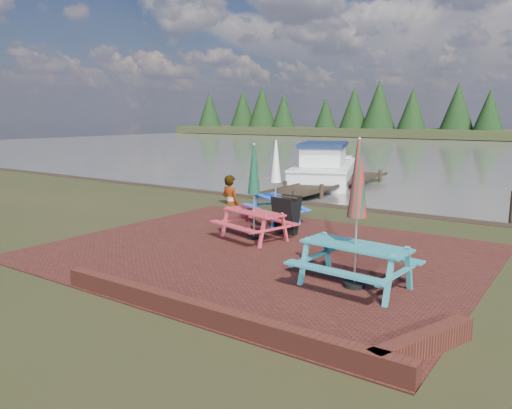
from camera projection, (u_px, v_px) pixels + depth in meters
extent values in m
plane|color=black|center=(234.00, 263.00, 10.03)|extent=(120.00, 120.00, 0.00)
cube|color=#371611|center=(262.00, 252.00, 10.84)|extent=(9.00, 7.50, 0.02)
cube|color=#4C1E16|center=(206.00, 315.00, 7.06)|extent=(6.00, 0.22, 0.30)
cube|color=#4C1E16|center=(423.00, 345.00, 6.13)|extent=(0.82, 1.77, 0.30)
cube|color=teal|center=(356.00, 245.00, 8.47)|extent=(1.89, 0.87, 0.04)
cube|color=teal|center=(334.00, 272.00, 8.00)|extent=(1.85, 0.41, 0.04)
cube|color=teal|center=(374.00, 254.00, 9.04)|extent=(1.85, 0.41, 0.04)
cube|color=teal|center=(316.00, 258.00, 9.04)|extent=(0.22, 1.59, 0.76)
cube|color=teal|center=(399.00, 276.00, 8.03)|extent=(0.22, 1.59, 0.76)
cylinder|color=black|center=(354.00, 285.00, 8.59)|extent=(0.37, 0.37, 0.10)
cylinder|color=#B2B2B7|center=(357.00, 215.00, 8.38)|extent=(0.04, 0.04, 2.55)
cone|color=maroon|center=(358.00, 179.00, 8.27)|extent=(0.33, 0.33, 1.28)
cube|color=#B32E38|center=(254.00, 212.00, 11.86)|extent=(1.75, 1.06, 0.04)
cube|color=#B32E38|center=(233.00, 226.00, 11.52)|extent=(1.64, 0.66, 0.04)
cube|color=#B32E38|center=(273.00, 219.00, 12.29)|extent=(1.64, 0.66, 0.04)
cube|color=#B32E38|center=(236.00, 221.00, 12.46)|extent=(0.46, 1.39, 0.67)
cube|color=#B32E38|center=(274.00, 231.00, 11.38)|extent=(0.46, 1.39, 0.67)
cylinder|color=black|center=(254.00, 238.00, 11.97)|extent=(0.33, 0.33, 0.09)
cylinder|color=#B2B2B7|center=(254.00, 193.00, 11.78)|extent=(0.03, 0.03, 2.28)
cone|color=#0F3825|center=(254.00, 170.00, 11.68)|extent=(0.29, 0.29, 1.14)
cube|color=blue|center=(276.00, 198.00, 13.95)|extent=(1.70, 1.43, 0.04)
cube|color=blue|center=(255.00, 208.00, 13.77)|extent=(1.47, 1.09, 0.04)
cube|color=blue|center=(295.00, 206.00, 14.21)|extent=(1.47, 1.09, 0.04)
cube|color=blue|center=(266.00, 205.00, 14.65)|extent=(0.85, 1.21, 0.67)
cube|color=blue|center=(286.00, 214.00, 13.36)|extent=(0.85, 1.21, 0.67)
cylinder|color=black|center=(275.00, 220.00, 14.05)|extent=(0.33, 0.33, 0.09)
cylinder|color=#B2B2B7|center=(276.00, 181.00, 13.86)|extent=(0.03, 0.03, 2.26)
cone|color=silver|center=(276.00, 162.00, 13.77)|extent=(0.29, 0.29, 1.13)
cube|color=black|center=(283.00, 217.00, 12.23)|extent=(0.62, 0.28, 0.97)
cube|color=black|center=(290.00, 214.00, 12.50)|extent=(0.62, 0.28, 0.97)
cube|color=black|center=(287.00, 197.00, 12.28)|extent=(0.60, 0.08, 0.03)
cube|color=black|center=(332.00, 183.00, 21.28)|extent=(1.60, 9.00, 0.06)
cube|color=black|center=(316.00, 180.00, 21.69)|extent=(0.08, 9.00, 0.08)
cube|color=black|center=(348.00, 183.00, 20.85)|extent=(0.08, 9.00, 0.08)
cylinder|color=black|center=(256.00, 200.00, 18.13)|extent=(0.16, 0.16, 1.00)
cylinder|color=black|center=(294.00, 205.00, 17.23)|extent=(0.16, 0.16, 1.00)
cube|color=silver|center=(325.00, 175.00, 23.76)|extent=(4.83, 7.58, 1.02)
cube|color=silver|center=(325.00, 164.00, 23.66)|extent=(4.93, 7.73, 0.08)
cube|color=silver|center=(324.00, 155.00, 22.76)|extent=(2.72, 3.44, 0.87)
cube|color=#0F1B3A|center=(324.00, 144.00, 22.67)|extent=(3.06, 3.91, 0.18)
cube|color=silver|center=(331.00, 157.00, 26.24)|extent=(2.41, 1.95, 0.10)
imported|color=gray|center=(230.00, 176.00, 16.54)|extent=(0.78, 0.57, 1.96)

